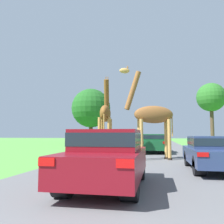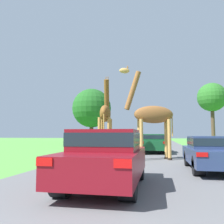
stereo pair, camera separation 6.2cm
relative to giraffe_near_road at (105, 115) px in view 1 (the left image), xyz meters
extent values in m
cube|color=#5B5B5E|center=(2.03, 17.46, -2.45)|extent=(7.54, 120.00, 0.00)
cylinder|color=#B77F3D|center=(-0.35, 0.57, -1.31)|extent=(0.18, 0.18, 2.27)
cylinder|color=#2D2319|center=(-0.35, 0.57, -2.39)|extent=(0.23, 0.23, 0.11)
cylinder|color=#B77F3D|center=(0.16, 0.65, -1.31)|extent=(0.18, 0.18, 2.27)
cylinder|color=#2D2319|center=(0.16, 0.65, -2.39)|extent=(0.23, 0.23, 0.11)
cylinder|color=#B77F3D|center=(-0.12, -0.94, -1.31)|extent=(0.18, 0.18, 2.27)
cylinder|color=#2D2319|center=(-0.12, -0.94, -2.39)|extent=(0.23, 0.23, 0.11)
cylinder|color=#B77F3D|center=(0.39, -0.87, -1.31)|extent=(0.18, 0.18, 2.27)
cylinder|color=#2D2319|center=(0.39, -0.87, -2.39)|extent=(0.23, 0.23, 0.11)
ellipsoid|color=brown|center=(0.02, -0.15, 0.08)|extent=(0.93, 2.25, 0.94)
cylinder|color=brown|center=(-0.15, 0.97, 1.30)|extent=(0.44, 0.95, 2.02)
ellipsoid|color=#B77F3D|center=(-0.21, 1.39, 2.30)|extent=(0.32, 0.59, 0.30)
cylinder|color=#B77F3D|center=(0.18, -1.18, -0.54)|extent=(0.06, 0.06, 1.25)
cone|color=brown|center=(-0.25, 1.21, 2.53)|extent=(0.07, 0.07, 0.16)
cone|color=brown|center=(-0.12, 1.23, 2.53)|extent=(0.07, 0.07, 0.16)
cylinder|color=tan|center=(2.09, -0.67, -1.36)|extent=(0.19, 0.19, 2.17)
cylinder|color=#2D2319|center=(2.09, -0.67, -2.39)|extent=(0.24, 0.24, 0.11)
cylinder|color=tan|center=(1.93, -0.20, -1.36)|extent=(0.19, 0.19, 2.17)
cylinder|color=#2D2319|center=(1.93, -0.20, -2.39)|extent=(0.24, 0.24, 0.11)
cylinder|color=tan|center=(3.54, -0.20, -1.36)|extent=(0.19, 0.19, 2.17)
cylinder|color=#2D2319|center=(3.54, -0.20, -2.39)|extent=(0.24, 0.24, 0.11)
cylinder|color=tan|center=(3.39, 0.28, -1.36)|extent=(0.19, 0.19, 2.17)
cylinder|color=#2D2319|center=(3.39, 0.28, -2.39)|extent=(0.24, 0.24, 0.11)
ellipsoid|color=brown|center=(2.74, -0.20, -0.02)|extent=(2.26, 1.24, 0.96)
cylinder|color=brown|center=(1.64, -0.56, 1.29)|extent=(0.99, 0.56, 2.17)
ellipsoid|color=tan|center=(1.21, -0.70, 2.37)|extent=(0.61, 0.40, 0.30)
cylinder|color=tan|center=(3.72, 0.12, -0.61)|extent=(0.07, 0.07, 1.19)
cone|color=brown|center=(1.39, -0.71, 2.60)|extent=(0.07, 0.07, 0.16)
cone|color=brown|center=(1.35, -0.58, 2.60)|extent=(0.07, 0.07, 0.16)
cube|color=maroon|center=(1.62, -7.12, -1.83)|extent=(1.80, 3.92, 0.65)
cube|color=maroon|center=(1.62, -7.12, -1.24)|extent=(1.62, 1.77, 0.54)
cube|color=#19232D|center=(1.62, -7.12, -1.21)|extent=(1.64, 1.78, 0.32)
cube|color=red|center=(0.88, -9.10, -1.60)|extent=(0.32, 0.03, 0.16)
cube|color=red|center=(2.36, -9.10, -1.60)|extent=(0.32, 0.03, 0.16)
cylinder|color=black|center=(0.90, -5.95, -2.10)|extent=(0.36, 0.69, 0.69)
cylinder|color=black|center=(2.34, -5.95, -2.10)|extent=(0.36, 0.69, 0.69)
cylinder|color=black|center=(0.90, -8.30, -2.10)|extent=(0.36, 0.69, 0.69)
cylinder|color=black|center=(2.34, -8.30, -2.10)|extent=(0.36, 0.69, 0.69)
cube|color=gray|center=(1.02, 10.23, -1.94)|extent=(1.88, 4.68, 0.53)
cube|color=gray|center=(1.02, 10.23, -1.46)|extent=(1.70, 2.11, 0.44)
cube|color=#19232D|center=(1.02, 10.23, -1.44)|extent=(1.71, 2.13, 0.26)
cube|color=red|center=(0.25, 7.88, -1.75)|extent=(0.34, 0.03, 0.13)
cube|color=red|center=(1.79, 7.88, -1.75)|extent=(0.34, 0.03, 0.13)
cylinder|color=black|center=(0.27, 11.63, -2.17)|extent=(0.38, 0.57, 0.57)
cylinder|color=black|center=(1.77, 11.63, -2.17)|extent=(0.38, 0.57, 0.57)
cylinder|color=black|center=(0.27, 8.82, -2.17)|extent=(0.38, 0.57, 0.57)
cylinder|color=black|center=(1.77, 8.82, -2.17)|extent=(0.38, 0.57, 0.57)
cube|color=silver|center=(2.69, 16.62, -1.91)|extent=(1.93, 4.53, 0.54)
cube|color=silver|center=(2.69, 16.62, -1.42)|extent=(1.74, 2.04, 0.44)
cube|color=#19232D|center=(2.69, 16.62, -1.39)|extent=(1.76, 2.06, 0.27)
cube|color=red|center=(1.90, 14.35, -1.72)|extent=(0.35, 0.03, 0.13)
cube|color=red|center=(3.48, 14.35, -1.72)|extent=(0.35, 0.03, 0.13)
cylinder|color=black|center=(1.92, 17.98, -2.13)|extent=(0.39, 0.63, 0.63)
cylinder|color=black|center=(3.46, 17.98, -2.13)|extent=(0.39, 0.63, 0.63)
cylinder|color=black|center=(1.92, 15.26, -2.13)|extent=(0.39, 0.63, 0.63)
cylinder|color=black|center=(3.46, 15.26, -2.13)|extent=(0.39, 0.63, 0.63)
cube|color=navy|center=(4.99, -3.69, -1.89)|extent=(1.85, 4.15, 0.56)
cube|color=navy|center=(4.99, -3.69, -1.38)|extent=(1.66, 1.87, 0.45)
cube|color=#19232D|center=(4.99, -3.69, -1.36)|extent=(1.68, 1.89, 0.27)
cube|color=red|center=(4.24, -5.78, -1.69)|extent=(0.33, 0.03, 0.13)
cylinder|color=black|center=(4.26, -2.45, -2.12)|extent=(0.37, 0.66, 0.66)
cylinder|color=black|center=(4.26, -4.94, -2.12)|extent=(0.37, 0.66, 0.66)
cube|color=#144C28|center=(2.62, 4.88, -1.86)|extent=(1.98, 4.33, 0.64)
cube|color=#144C28|center=(2.62, 4.88, -1.31)|extent=(1.78, 1.95, 0.46)
cube|color=#19232D|center=(2.62, 4.88, -1.29)|extent=(1.80, 1.97, 0.27)
cube|color=red|center=(1.81, 2.71, -1.63)|extent=(0.36, 0.03, 0.15)
cube|color=red|center=(3.44, 2.71, -1.63)|extent=(0.36, 0.03, 0.15)
cylinder|color=black|center=(1.83, 6.18, -2.13)|extent=(0.40, 0.64, 0.64)
cylinder|color=black|center=(3.42, 6.18, -2.13)|extent=(0.40, 0.64, 0.64)
cylinder|color=black|center=(1.83, 3.58, -2.13)|extent=(0.40, 0.64, 0.64)
cylinder|color=black|center=(3.42, 3.58, -2.13)|extent=(0.40, 0.64, 0.64)
cylinder|color=#4C3828|center=(-6.66, 20.26, -0.27)|extent=(0.56, 0.56, 4.35)
sphere|color=#1E561E|center=(-6.66, 20.26, 2.76)|extent=(5.71, 5.71, 5.71)
cylinder|color=#4C3828|center=(9.96, 19.60, 0.38)|extent=(0.47, 0.47, 5.66)
sphere|color=#286623|center=(9.96, 19.60, 3.78)|extent=(3.77, 3.77, 3.77)
camera|label=1|loc=(2.92, -13.26, -1.09)|focal=38.00mm
camera|label=2|loc=(2.99, -13.25, -1.09)|focal=38.00mm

